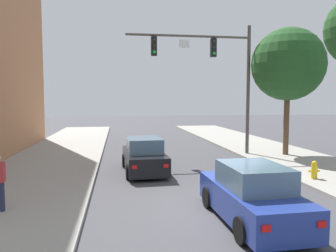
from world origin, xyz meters
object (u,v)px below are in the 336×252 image
Objects in this scene: traffic_signal_mast at (214,64)px; street_tree_second at (288,65)px; fire_hydrant at (314,170)px; car_lead_black at (144,157)px; car_following_blue at (252,196)px.

traffic_signal_mast reaches higher than street_tree_second.
traffic_signal_mast reaches higher than fire_hydrant.
fire_hydrant is at bearing -23.51° from car_lead_black.
car_lead_black is 0.59× the size of street_tree_second.
car_lead_black reaches higher than fire_hydrant.
traffic_signal_mast is at bearing 169.63° from street_tree_second.
fire_hydrant is (2.30, -6.43, -4.87)m from traffic_signal_mast.
car_lead_black and car_following_blue have the same top height.
car_following_blue is (-1.98, -10.14, -4.65)m from traffic_signal_mast.
street_tree_second is at bearing 17.95° from car_lead_black.
traffic_signal_mast is at bearing 78.96° from car_following_blue.
car_lead_black is 1.01× the size of car_following_blue.
street_tree_second is (8.53, 2.76, 4.63)m from car_lead_black.
street_tree_second is (1.85, 5.67, 4.85)m from fire_hydrant.
street_tree_second reaches higher than car_following_blue.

